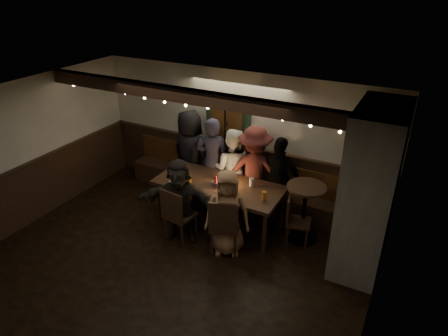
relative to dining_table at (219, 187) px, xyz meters
The scene contains 13 objects.
room 0.97m from the dining_table, ahead, with size 6.02×5.01×2.62m.
dining_table is the anchor object (origin of this frame).
chair_near_left 0.91m from the dining_table, 114.61° to the right, with size 0.52×0.52×1.02m.
chair_near_right 0.92m from the dining_table, 55.93° to the right, with size 0.59×0.59×1.04m.
chair_end 1.42m from the dining_table, ahead, with size 0.47×0.47×0.88m.
high_top 1.54m from the dining_table, ahead, with size 0.65×0.65×1.04m.
person_a 1.30m from the dining_table, 144.66° to the left, with size 0.88×0.57×1.80m, color black.
person_b 0.81m from the dining_table, 126.69° to the left, with size 0.65×0.43×1.78m, color #292839.
person_c 0.72m from the dining_table, 97.26° to the left, with size 0.78×0.61×1.60m, color white.
person_d 0.80m from the dining_table, 60.90° to the left, with size 1.12×0.64×1.73m, color #4F1F1E.
person_e 1.13m from the dining_table, 37.93° to the left, with size 0.95×0.40×1.62m, color black.
person_f 0.79m from the dining_table, 117.50° to the right, with size 1.40×0.44×1.50m, color black.
person_g 0.84m from the dining_table, 52.01° to the right, with size 0.73×0.47×1.49m, color #A77A53.
Camera 1 is at (3.12, -4.06, 4.25)m, focal length 32.00 mm.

